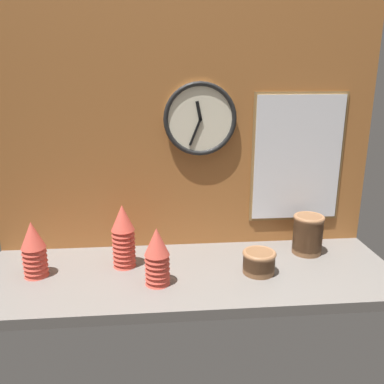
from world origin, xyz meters
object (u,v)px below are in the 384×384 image
(cup_stack_center, at_px, (157,256))
(bowl_stack_far_right, at_px, (308,234))
(wall_clock, at_px, (200,119))
(menu_board, at_px, (297,158))
(cup_stack_far_left, at_px, (34,249))
(bowl_stack_right, at_px, (259,261))
(cup_stack_center_left, at_px, (123,236))

(cup_stack_center, height_order, bowl_stack_far_right, cup_stack_center)
(wall_clock, distance_m, menu_board, 0.46)
(cup_stack_far_left, bearing_deg, cup_stack_center, -12.45)
(menu_board, bearing_deg, cup_stack_far_left, -167.64)
(cup_stack_center, xyz_separation_m, wall_clock, (0.19, 0.33, 0.45))
(bowl_stack_far_right, bearing_deg, cup_stack_center, -161.87)
(cup_stack_center, height_order, bowl_stack_right, cup_stack_center)
(cup_stack_far_left, distance_m, bowl_stack_right, 0.85)
(cup_stack_center_left, bearing_deg, cup_stack_far_left, -171.03)
(cup_stack_far_left, distance_m, menu_board, 1.13)
(cup_stack_far_left, bearing_deg, wall_clock, 19.25)
(bowl_stack_right, relative_size, wall_clock, 0.43)
(cup_stack_far_left, bearing_deg, cup_stack_center_left, 8.97)
(cup_stack_far_left, height_order, cup_stack_center, same)
(cup_stack_center, relative_size, menu_board, 0.39)
(cup_stack_center, distance_m, bowl_stack_far_right, 0.67)
(bowl_stack_far_right, relative_size, wall_clock, 0.56)
(cup_stack_far_left, xyz_separation_m, bowl_stack_far_right, (1.09, 0.11, -0.02))
(bowl_stack_far_right, xyz_separation_m, menu_board, (-0.02, 0.13, 0.30))
(bowl_stack_right, bearing_deg, menu_board, 51.84)
(cup_stack_center, bearing_deg, cup_stack_far_left, 167.55)
(bowl_stack_far_right, bearing_deg, wall_clock, 165.17)
(bowl_stack_far_right, bearing_deg, bowl_stack_right, -147.54)
(cup_stack_far_left, relative_size, cup_stack_center_left, 0.85)
(cup_stack_center, relative_size, bowl_stack_far_right, 1.29)
(cup_stack_center, bearing_deg, cup_stack_center_left, 130.39)
(cup_stack_center_left, relative_size, bowl_stack_right, 1.98)
(cup_stack_far_left, height_order, cup_stack_center_left, cup_stack_center_left)
(cup_stack_center_left, bearing_deg, cup_stack_center, -49.61)
(bowl_stack_right, height_order, wall_clock, wall_clock)
(cup_stack_far_left, distance_m, wall_clock, 0.82)
(cup_stack_center, bearing_deg, wall_clock, 60.09)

